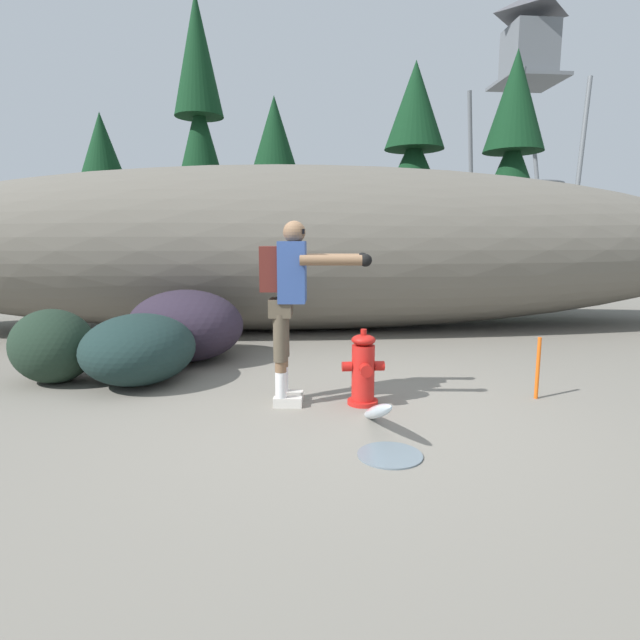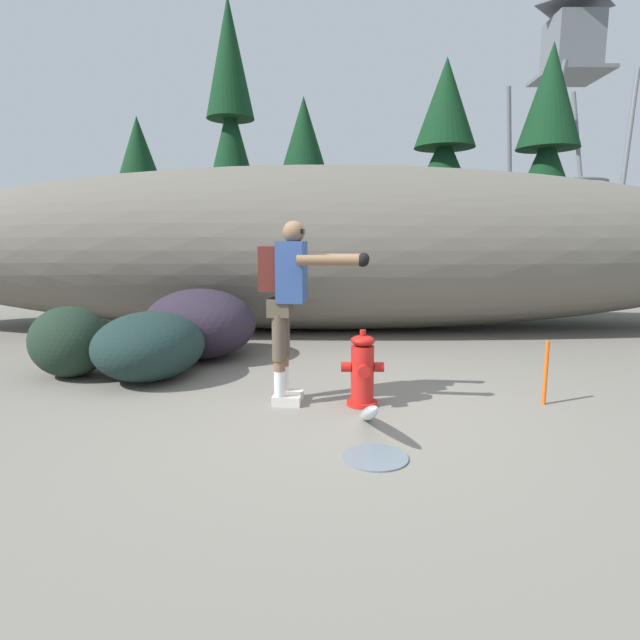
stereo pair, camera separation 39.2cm
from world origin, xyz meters
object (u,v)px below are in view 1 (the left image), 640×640
boulder_large (139,349)px  fire_hydrant (363,370)px  watchtower (528,65)px  survey_stake (538,368)px  utility_worker (291,289)px  boulder_small (53,346)px  boulder_mid (186,325)px

boulder_large → fire_hydrant: bearing=-21.9°
fire_hydrant → watchtower: watchtower is taller
watchtower → boulder_large: bearing=-128.6°
survey_stake → utility_worker: bearing=178.9°
boulder_small → watchtower: watchtower is taller
boulder_large → boulder_small: (-0.93, 0.12, 0.02)m
fire_hydrant → boulder_small: 3.34m
utility_worker → survey_stake: bearing=4.8°
boulder_large → watchtower: size_ratio=0.13×
utility_worker → boulder_large: size_ratio=1.29×
boulder_small → watchtower: 18.66m
boulder_small → survey_stake: 4.97m
utility_worker → boulder_small: utility_worker is taller
utility_worker → fire_hydrant: bearing=-0.4°
boulder_mid → boulder_small: 1.54m
utility_worker → survey_stake: size_ratio=2.80×
boulder_small → boulder_mid: bearing=36.3°
boulder_small → watchtower: (11.34, 12.93, 7.24)m
boulder_large → boulder_small: 0.94m
utility_worker → boulder_large: utility_worker is taller
boulder_small → watchtower: size_ratio=0.10×
watchtower → survey_stake: 17.02m
boulder_mid → watchtower: watchtower is taller
utility_worker → boulder_mid: (-1.28, 1.86, -0.62)m
boulder_mid → fire_hydrant: bearing=-45.0°
fire_hydrant → utility_worker: utility_worker is taller
boulder_mid → watchtower: bearing=49.9°
fire_hydrant → boulder_small: size_ratio=0.73×
fire_hydrant → survey_stake: bearing=0.9°
fire_hydrant → boulder_mid: size_ratio=0.47×
boulder_mid → survey_stake: boulder_mid is taller
watchtower → survey_stake: size_ratio=16.63×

